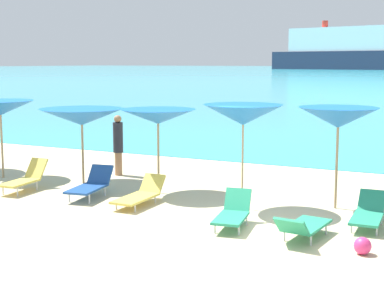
{
  "coord_description": "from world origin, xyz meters",
  "views": [
    {
      "loc": [
        3.65,
        -9.91,
        3.26
      ],
      "look_at": [
        -2.76,
        3.1,
        1.2
      ],
      "focal_mm": 54.18,
      "sensor_mm": 36.0,
      "label": 1
    }
  ],
  "objects_px": {
    "umbrella_5": "(338,118)",
    "lounge_chair_0": "(368,213)",
    "umbrella_3": "(158,117)",
    "umbrella_4": "(243,115)",
    "umbrella_1": "(0,108)",
    "cruise_ship": "(341,51)",
    "lounge_chair_12": "(303,226)",
    "lounge_chair_3": "(25,178)",
    "lounge_chair_10": "(140,194)",
    "umbrella_2": "(82,117)",
    "beach_ball": "(363,246)",
    "lounge_chair_2": "(233,212)",
    "lounge_chair_4": "(91,184)",
    "beachgoer_2": "(118,143)"
  },
  "relations": [
    {
      "from": "umbrella_5",
      "to": "lounge_chair_0",
      "type": "distance_m",
      "value": 2.29
    },
    {
      "from": "umbrella_3",
      "to": "umbrella_4",
      "type": "distance_m",
      "value": 2.53
    },
    {
      "from": "umbrella_1",
      "to": "umbrella_3",
      "type": "xyz_separation_m",
      "value": [
        4.91,
        0.27,
        -0.06
      ]
    },
    {
      "from": "umbrella_4",
      "to": "cruise_ship",
      "type": "height_order",
      "value": "cruise_ship"
    },
    {
      "from": "umbrella_4",
      "to": "lounge_chair_12",
      "type": "height_order",
      "value": "umbrella_4"
    },
    {
      "from": "lounge_chair_0",
      "to": "lounge_chair_12",
      "type": "height_order",
      "value": "lounge_chair_0"
    },
    {
      "from": "lounge_chair_3",
      "to": "lounge_chair_10",
      "type": "height_order",
      "value": "lounge_chair_3"
    },
    {
      "from": "umbrella_4",
      "to": "umbrella_3",
      "type": "bearing_deg",
      "value": 167.15
    },
    {
      "from": "umbrella_2",
      "to": "cruise_ship",
      "type": "relative_size",
      "value": 0.04
    },
    {
      "from": "lounge_chair_3",
      "to": "umbrella_2",
      "type": "bearing_deg",
      "value": 59.18
    },
    {
      "from": "lounge_chair_12",
      "to": "lounge_chair_0",
      "type": "bearing_deg",
      "value": -116.41
    },
    {
      "from": "umbrella_3",
      "to": "lounge_chair_10",
      "type": "relative_size",
      "value": 1.31
    },
    {
      "from": "umbrella_2",
      "to": "lounge_chair_10",
      "type": "bearing_deg",
      "value": -27.55
    },
    {
      "from": "umbrella_5",
      "to": "lounge_chair_3",
      "type": "relative_size",
      "value": 1.55
    },
    {
      "from": "umbrella_4",
      "to": "lounge_chair_0",
      "type": "xyz_separation_m",
      "value": [
        2.76,
        -0.17,
        -1.84
      ]
    },
    {
      "from": "lounge_chair_12",
      "to": "beach_ball",
      "type": "distance_m",
      "value": 1.2
    },
    {
      "from": "lounge_chair_3",
      "to": "cruise_ship",
      "type": "relative_size",
      "value": 0.02
    },
    {
      "from": "lounge_chair_2",
      "to": "cruise_ship",
      "type": "height_order",
      "value": "cruise_ship"
    },
    {
      "from": "umbrella_3",
      "to": "lounge_chair_4",
      "type": "height_order",
      "value": "umbrella_3"
    },
    {
      "from": "cruise_ship",
      "to": "umbrella_4",
      "type": "bearing_deg",
      "value": -65.69
    },
    {
      "from": "lounge_chair_2",
      "to": "lounge_chair_4",
      "type": "relative_size",
      "value": 0.86
    },
    {
      "from": "lounge_chair_4",
      "to": "lounge_chair_12",
      "type": "height_order",
      "value": "lounge_chair_4"
    },
    {
      "from": "lounge_chair_12",
      "to": "umbrella_1",
      "type": "bearing_deg",
      "value": -6.01
    },
    {
      "from": "cruise_ship",
      "to": "lounge_chair_10",
      "type": "bearing_deg",
      "value": -66.23
    },
    {
      "from": "umbrella_3",
      "to": "lounge_chair_2",
      "type": "height_order",
      "value": "umbrella_3"
    },
    {
      "from": "umbrella_4",
      "to": "lounge_chair_10",
      "type": "relative_size",
      "value": 1.46
    },
    {
      "from": "lounge_chair_3",
      "to": "beach_ball",
      "type": "relative_size",
      "value": 4.87
    },
    {
      "from": "lounge_chair_12",
      "to": "beach_ball",
      "type": "height_order",
      "value": "lounge_chair_12"
    },
    {
      "from": "lounge_chair_0",
      "to": "lounge_chair_4",
      "type": "xyz_separation_m",
      "value": [
        -6.46,
        -0.42,
        0.04
      ]
    },
    {
      "from": "umbrella_3",
      "to": "cruise_ship",
      "type": "xyz_separation_m",
      "value": [
        -47.36,
        244.86,
        6.18
      ]
    },
    {
      "from": "umbrella_2",
      "to": "lounge_chair_10",
      "type": "xyz_separation_m",
      "value": [
        2.63,
        -1.37,
        -1.56
      ]
    },
    {
      "from": "umbrella_4",
      "to": "lounge_chair_4",
      "type": "xyz_separation_m",
      "value": [
        -3.69,
        -0.59,
        -1.79
      ]
    },
    {
      "from": "lounge_chair_3",
      "to": "beach_ball",
      "type": "distance_m",
      "value": 8.7
    },
    {
      "from": "umbrella_4",
      "to": "umbrella_5",
      "type": "xyz_separation_m",
      "value": [
        1.86,
        0.97,
        -0.07
      ]
    },
    {
      "from": "lounge_chair_2",
      "to": "lounge_chair_10",
      "type": "bearing_deg",
      "value": 154.46
    },
    {
      "from": "umbrella_2",
      "to": "umbrella_5",
      "type": "bearing_deg",
      "value": 2.37
    },
    {
      "from": "lounge_chair_2",
      "to": "cruise_ship",
      "type": "xyz_separation_m",
      "value": [
        -50.18,
        246.85,
        7.8
      ]
    },
    {
      "from": "umbrella_4",
      "to": "lounge_chair_3",
      "type": "xyz_separation_m",
      "value": [
        -5.63,
        -0.75,
        -1.77
      ]
    },
    {
      "from": "lounge_chair_12",
      "to": "beachgoer_2",
      "type": "distance_m",
      "value": 7.49
    },
    {
      "from": "umbrella_4",
      "to": "lounge_chair_2",
      "type": "xyz_separation_m",
      "value": [
        0.36,
        -1.43,
        -1.81
      ]
    },
    {
      "from": "lounge_chair_10",
      "to": "umbrella_4",
      "type": "bearing_deg",
      "value": 16.65
    },
    {
      "from": "umbrella_3",
      "to": "lounge_chair_2",
      "type": "distance_m",
      "value": 3.82
    },
    {
      "from": "lounge_chair_0",
      "to": "umbrella_2",
      "type": "bearing_deg",
      "value": 170.88
    },
    {
      "from": "lounge_chair_10",
      "to": "lounge_chair_12",
      "type": "distance_m",
      "value": 4.2
    },
    {
      "from": "umbrella_5",
      "to": "cruise_ship",
      "type": "distance_m",
      "value": 249.93
    },
    {
      "from": "beachgoer_2",
      "to": "cruise_ship",
      "type": "relative_size",
      "value": 0.03
    },
    {
      "from": "umbrella_5",
      "to": "lounge_chair_4",
      "type": "bearing_deg",
      "value": -164.3
    },
    {
      "from": "lounge_chair_4",
      "to": "lounge_chair_10",
      "type": "relative_size",
      "value": 1.0
    },
    {
      "from": "umbrella_1",
      "to": "beachgoer_2",
      "type": "height_order",
      "value": "umbrella_1"
    },
    {
      "from": "lounge_chair_4",
      "to": "umbrella_1",
      "type": "bearing_deg",
      "value": 157.55
    }
  ]
}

